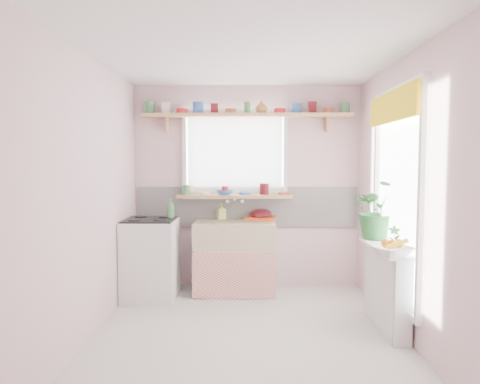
{
  "coord_description": "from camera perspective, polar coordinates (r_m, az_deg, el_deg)",
  "views": [
    {
      "loc": [
        -0.02,
        -3.74,
        1.56
      ],
      "look_at": [
        -0.08,
        0.55,
        1.26
      ],
      "focal_mm": 32.0,
      "sensor_mm": 36.0,
      "label": 1
    }
  ],
  "objects": [
    {
      "name": "room",
      "position": [
        4.65,
        9.14,
        1.66
      ],
      "size": [
        3.2,
        3.2,
        3.2
      ],
      "color": "beige",
      "rests_on": "ground"
    },
    {
      "name": "sink_unit",
      "position": [
        5.16,
        -0.74,
        -8.59
      ],
      "size": [
        0.95,
        0.65,
        1.11
      ],
      "color": "white",
      "rests_on": "ground"
    },
    {
      "name": "cooker",
      "position": [
        5.03,
        -11.82,
        -8.67
      ],
      "size": [
        0.58,
        0.58,
        0.93
      ],
      "color": "white",
      "rests_on": "ground"
    },
    {
      "name": "radiator_ledge",
      "position": [
        4.31,
        18.92,
        -11.8
      ],
      "size": [
        0.22,
        0.95,
        0.78
      ],
      "color": "white",
      "rests_on": "ground"
    },
    {
      "name": "windowsill",
      "position": [
        5.24,
        -0.7,
        -0.56
      ],
      "size": [
        1.4,
        0.22,
        0.04
      ],
      "primitive_type": "cube",
      "color": "tan",
      "rests_on": "room"
    },
    {
      "name": "pine_shelf",
      "position": [
        5.24,
        0.96,
        10.18
      ],
      "size": [
        2.52,
        0.24,
        0.04
      ],
      "primitive_type": "cube",
      "color": "tan",
      "rests_on": "room"
    },
    {
      "name": "shelf_crockery",
      "position": [
        5.25,
        0.76,
        10.99
      ],
      "size": [
        2.47,
        0.11,
        0.12
      ],
      "color": "#3F7F4C",
      "rests_on": "pine_shelf"
    },
    {
      "name": "sill_crockery",
      "position": [
        5.23,
        -1.24,
        0.25
      ],
      "size": [
        1.35,
        0.11,
        0.12
      ],
      "color": "#3F7F4C",
      "rests_on": "windowsill"
    },
    {
      "name": "dish_tray",
      "position": [
        5.29,
        2.79,
        -3.49
      ],
      "size": [
        0.41,
        0.34,
        0.03
      ],
      "primitive_type": "cube",
      "rotation": [
        0.0,
        0.0,
        -0.26
      ],
      "color": "#F95016",
      "rests_on": "sink_unit"
    },
    {
      "name": "colander",
      "position": [
        5.28,
        2.79,
        -2.97
      ],
      "size": [
        0.38,
        0.38,
        0.13
      ],
      "primitive_type": "ellipsoid",
      "rotation": [
        0.0,
        0.0,
        0.41
      ],
      "color": "#4F0D15",
      "rests_on": "sink_unit"
    },
    {
      "name": "jade_plant",
      "position": [
        4.57,
        17.92,
        -2.25
      ],
      "size": [
        0.54,
        0.47,
        0.6
      ],
      "primitive_type": "imported",
      "rotation": [
        0.0,
        0.0,
        0.01
      ],
      "color": "#29682D",
      "rests_on": "radiator_ledge"
    },
    {
      "name": "fruit_bowl",
      "position": [
        3.82,
        19.68,
        -7.43
      ],
      "size": [
        0.41,
        0.41,
        0.08
      ],
      "primitive_type": "imported",
      "rotation": [
        0.0,
        0.0,
        0.35
      ],
      "color": "silver",
      "rests_on": "radiator_ledge"
    },
    {
      "name": "herb_pot",
      "position": [
        4.13,
        19.91,
        -5.67
      ],
      "size": [
        0.12,
        0.08,
        0.21
      ],
      "primitive_type": "imported",
      "rotation": [
        0.0,
        0.0,
        -0.09
      ],
      "color": "#2B5F26",
      "rests_on": "radiator_ledge"
    },
    {
      "name": "soap_bottle_sink",
      "position": [
        5.28,
        -2.51,
        -2.58
      ],
      "size": [
        0.12,
        0.12,
        0.2
      ],
      "primitive_type": "imported",
      "rotation": [
        0.0,
        0.0,
        0.4
      ],
      "color": "#BBD05C",
      "rests_on": "sink_unit"
    },
    {
      "name": "sill_cup",
      "position": [
        5.34,
        -6.79,
        0.26
      ],
      "size": [
        0.16,
        0.16,
        0.1
      ],
      "primitive_type": "imported",
      "rotation": [
        0.0,
        0.0,
        0.33
      ],
      "color": "beige",
      "rests_on": "windowsill"
    },
    {
      "name": "sill_bowl",
      "position": [
        5.18,
        -2.05,
        -0.06
      ],
      "size": [
        0.24,
        0.24,
        0.06
      ],
      "primitive_type": "imported",
      "rotation": [
        0.0,
        0.0,
        0.27
      ],
      "color": "#3667B0",
      "rests_on": "windowsill"
    },
    {
      "name": "shelf_vase",
      "position": [
        5.2,
        2.87,
        11.29
      ],
      "size": [
        0.17,
        0.17,
        0.15
      ],
      "primitive_type": "imported",
      "rotation": [
        0.0,
        0.0,
        0.22
      ],
      "color": "#A36432",
      "rests_on": "pine_shelf"
    },
    {
      "name": "cooker_bottle",
      "position": [
        4.97,
        -9.25,
        -2.17
      ],
      "size": [
        0.09,
        0.09,
        0.22
      ],
      "primitive_type": "imported",
      "rotation": [
        0.0,
        0.0,
        0.09
      ],
      "color": "#448948",
      "rests_on": "cooker"
    },
    {
      "name": "fruit",
      "position": [
        3.82,
        19.76,
        -6.5
      ],
      "size": [
        0.2,
        0.14,
        0.1
      ],
      "color": "orange",
      "rests_on": "fruit_bowl"
    }
  ]
}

